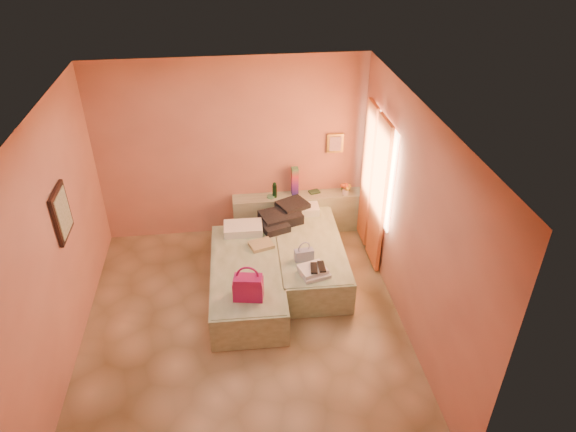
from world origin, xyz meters
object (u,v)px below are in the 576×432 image
object	(u,v)px
magenta_handbag	(248,287)
blue_handbag	(304,255)
green_book	(314,192)
headboard_ledge	(298,213)
towel_stack	(314,271)
bed_left	(247,280)
flower_vase	(346,188)
bed_right	(308,256)
water_bottle	(275,190)

from	to	relation	value
magenta_handbag	blue_handbag	size ratio (longest dim) A/B	1.42
green_book	blue_handbag	world-z (taller)	green_book
headboard_ledge	towel_stack	distance (m)	1.80
bed_left	blue_handbag	distance (m)	0.84
flower_vase	towel_stack	distance (m)	1.91
green_book	magenta_handbag	world-z (taller)	magenta_handbag
blue_handbag	towel_stack	size ratio (longest dim) A/B	0.72
flower_vase	magenta_handbag	size ratio (longest dim) A/B	0.65
bed_right	water_bottle	distance (m)	1.22
towel_stack	blue_handbag	bearing A→B (deg)	104.77
bed_right	magenta_handbag	bearing A→B (deg)	-128.84
magenta_handbag	water_bottle	bearing A→B (deg)	85.70
bed_left	water_bottle	xyz separation A→B (m)	(0.53, 1.48, 0.52)
bed_left	bed_right	distance (m)	1.00
blue_handbag	towel_stack	xyz separation A→B (m)	(0.09, -0.33, -0.03)
bed_right	bed_left	bearing A→B (deg)	-152.43
headboard_ledge	magenta_handbag	distance (m)	2.34
flower_vase	blue_handbag	world-z (taller)	flower_vase
bed_left	magenta_handbag	bearing A→B (deg)	-89.38
bed_left	flower_vase	world-z (taller)	flower_vase
bed_left	bed_right	bearing A→B (deg)	27.57
headboard_ledge	bed_left	distance (m)	1.75
headboard_ledge	flower_vase	distance (m)	0.86
headboard_ledge	bed_right	bearing A→B (deg)	-89.90
magenta_handbag	towel_stack	xyz separation A→B (m)	(0.86, 0.34, -0.12)
water_bottle	towel_stack	world-z (taller)	water_bottle
headboard_ledge	bed_right	size ratio (longest dim) A/B	1.02
water_bottle	towel_stack	distance (m)	1.82
flower_vase	magenta_handbag	xyz separation A→B (m)	(-1.64, -2.06, -0.10)
headboard_ledge	water_bottle	size ratio (longest dim) A/B	8.53
flower_vase	water_bottle	bearing A→B (deg)	177.37
headboard_ledge	flower_vase	xyz separation A→B (m)	(0.74, -0.06, 0.44)
green_book	flower_vase	size ratio (longest dim) A/B	0.70
bed_right	blue_handbag	size ratio (longest dim) A/B	7.95
headboard_ledge	green_book	xyz separation A→B (m)	(0.27, 0.05, 0.34)
headboard_ledge	flower_vase	size ratio (longest dim) A/B	8.88
headboard_ledge	blue_handbag	size ratio (longest dim) A/B	8.15
green_book	towel_stack	bearing A→B (deg)	-116.58
headboard_ledge	bed_left	world-z (taller)	headboard_ledge
flower_vase	bed_right	bearing A→B (deg)	-126.74
green_book	bed_left	bearing A→B (deg)	-144.04
headboard_ledge	towel_stack	bearing A→B (deg)	-91.36
magenta_handbag	towel_stack	bearing A→B (deg)	31.30
bed_right	flower_vase	world-z (taller)	flower_vase
green_book	magenta_handbag	xyz separation A→B (m)	(-1.17, -2.18, 0.00)
headboard_ledge	bed_left	size ratio (longest dim) A/B	1.02
bed_right	flower_vase	distance (m)	1.34
headboard_ledge	towel_stack	xyz separation A→B (m)	(-0.04, -1.79, 0.23)
bed_right	towel_stack	distance (m)	0.80
bed_right	magenta_handbag	distance (m)	1.47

